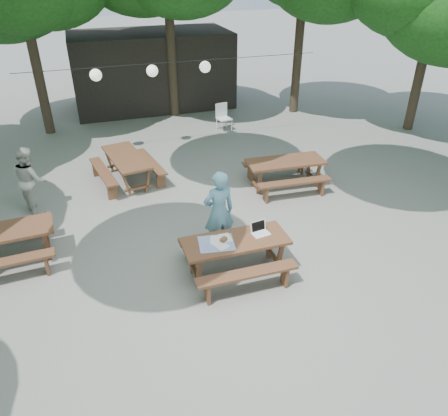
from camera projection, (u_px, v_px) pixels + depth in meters
ground at (222, 253)px, 9.06m from camera, size 80.00×80.00×0.00m
pavilion at (152, 70)px, 17.08m from camera, size 6.00×3.00×2.80m
main_picnic_table at (235, 255)px, 8.35m from camera, size 2.00×1.58×0.75m
picnic_table_nw at (3, 247)px, 8.59m from camera, size 2.05×1.71×0.75m
picnic_table_ne at (285, 173)px, 11.43m from camera, size 2.04×1.68×0.75m
picnic_table_far_w at (127, 169)px, 11.68m from camera, size 1.89×2.15×0.75m
woman at (219, 212)px, 8.76m from camera, size 0.68×0.48×1.79m
second_person at (30, 179)px, 10.21m from camera, size 0.86×0.95×1.60m
plastic_chair at (224, 123)px, 15.18m from camera, size 0.52×0.52×0.90m
laptop at (260, 230)px, 8.34m from camera, size 0.37×0.31×0.24m
tabletop_clutter at (218, 242)px, 8.08m from camera, size 0.73×0.64×0.08m
paper_lanterns at (153, 71)px, 12.70m from camera, size 9.00×0.34×0.38m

